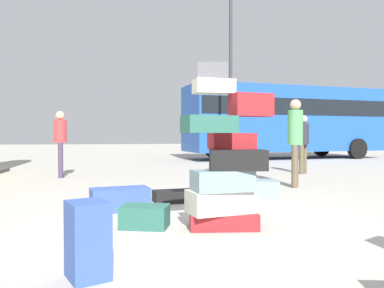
{
  "coord_description": "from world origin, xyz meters",
  "views": [
    {
      "loc": [
        -0.97,
        -4.23,
        1.05
      ],
      "look_at": [
        0.18,
        1.66,
        0.91
      ],
      "focal_mm": 34.78,
      "sensor_mm": 36.0,
      "label": 1
    }
  ],
  "objects": [
    {
      "name": "person_tourist_with_camera",
      "position": [
        -2.41,
        5.44,
        0.99
      ],
      "size": [
        0.3,
        0.34,
        1.65
      ],
      "rotation": [
        0.0,
        0.0,
        -1.42
      ],
      "color": "#3F334C",
      "rests_on": "ground"
    },
    {
      "name": "lamp_post",
      "position": [
        2.88,
        8.36,
        4.19
      ],
      "size": [
        0.36,
        0.36,
        6.48
      ],
      "color": "#333338",
      "rests_on": "ground"
    },
    {
      "name": "person_bearded_onlooker",
      "position": [
        2.52,
        2.73,
        1.06
      ],
      "size": [
        0.3,
        0.31,
        1.77
      ],
      "rotation": [
        0.0,
        0.0,
        -2.12
      ],
      "color": "brown",
      "rests_on": "ground"
    },
    {
      "name": "suitcase_tower",
      "position": [
        0.2,
        -0.22,
        0.71
      ],
      "size": [
        1.04,
        0.64,
        1.87
      ],
      "color": "maroon",
      "rests_on": "ground"
    },
    {
      "name": "person_passerby_in_red",
      "position": [
        3.95,
        5.12,
        0.95
      ],
      "size": [
        0.3,
        0.3,
        1.6
      ],
      "rotation": [
        0.0,
        0.0,
        -2.45
      ],
      "color": "brown",
      "rests_on": "ground"
    },
    {
      "name": "suitcase_navy_left_side",
      "position": [
        -0.97,
        1.04,
        0.16
      ],
      "size": [
        0.86,
        0.55,
        0.32
      ],
      "primitive_type": "cube",
      "rotation": [
        0.0,
        0.0,
        0.19
      ],
      "color": "#334F99",
      "rests_on": "ground"
    },
    {
      "name": "parked_bus",
      "position": [
        6.36,
        11.43,
        1.83
      ],
      "size": [
        9.24,
        3.55,
        3.15
      ],
      "rotation": [
        0.0,
        0.0,
        0.12
      ],
      "color": "#1E4CA5",
      "rests_on": "ground"
    },
    {
      "name": "ground_plane",
      "position": [
        0.0,
        0.0,
        0.0
      ],
      "size": [
        80.0,
        80.0,
        0.0
      ],
      "primitive_type": "plane",
      "color": "#ADA89E"
    },
    {
      "name": "suitcase_black_behind_tower",
      "position": [
        -0.13,
        1.54,
        0.09
      ],
      "size": [
        0.66,
        0.45,
        0.18
      ],
      "primitive_type": "cube",
      "rotation": [
        0.0,
        0.0,
        0.09
      ],
      "color": "black",
      "rests_on": "ground"
    },
    {
      "name": "suitcase_teal_upright_blue",
      "position": [
        -0.69,
        0.01,
        0.13
      ],
      "size": [
        0.61,
        0.51,
        0.25
      ],
      "primitive_type": "cube",
      "rotation": [
        0.0,
        0.0,
        -0.33
      ],
      "color": "#26594C",
      "rests_on": "ground"
    },
    {
      "name": "suitcase_navy_white_trunk",
      "position": [
        -1.2,
        -1.42,
        0.28
      ],
      "size": [
        0.37,
        0.39,
        0.57
      ],
      "primitive_type": "cube",
      "rotation": [
        0.0,
        0.0,
        0.37
      ],
      "color": "#334F99",
      "rests_on": "ground"
    },
    {
      "name": "suitcase_slate_right_side",
      "position": [
        1.41,
        1.7,
        0.14
      ],
      "size": [
        0.63,
        0.57,
        0.29
      ],
      "primitive_type": "cube",
      "rotation": [
        0.0,
        0.0,
        -0.3
      ],
      "color": "gray",
      "rests_on": "ground"
    }
  ]
}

